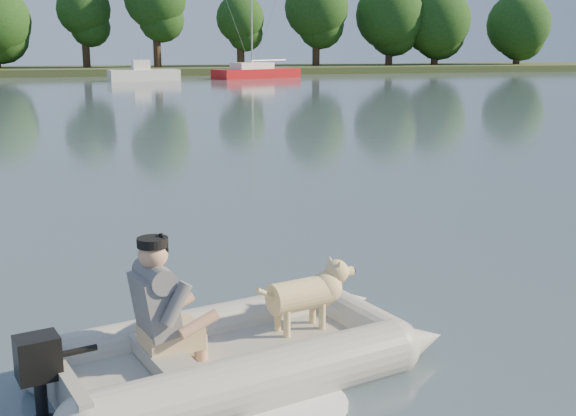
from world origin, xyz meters
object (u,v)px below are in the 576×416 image
object	(u,v)px
motorboat	(144,67)
sailboat	(256,73)
dog	(300,300)
man	(157,299)
dinghy	(239,307)

from	to	relation	value
motorboat	sailboat	bearing A→B (deg)	4.32
sailboat	motorboat	bearing A→B (deg)	167.46
dog	sailboat	world-z (taller)	sailboat
man	motorboat	size ratio (longest dim) A/B	0.20
dinghy	motorboat	size ratio (longest dim) A/B	0.89
man	dog	xyz separation A→B (m)	(1.27, 0.36, -0.25)
man	dog	world-z (taller)	man
dog	motorboat	size ratio (longest dim) A/B	0.17
dinghy	motorboat	bearing A→B (deg)	71.51
motorboat	sailboat	distance (m)	9.08
sailboat	dog	bearing A→B (deg)	-126.43
dinghy	man	size ratio (longest dim) A/B	4.46
dog	sailboat	xyz separation A→B (m)	(10.59, 50.98, -0.07)
man	sailboat	size ratio (longest dim) A/B	0.11
dinghy	dog	distance (m)	0.64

